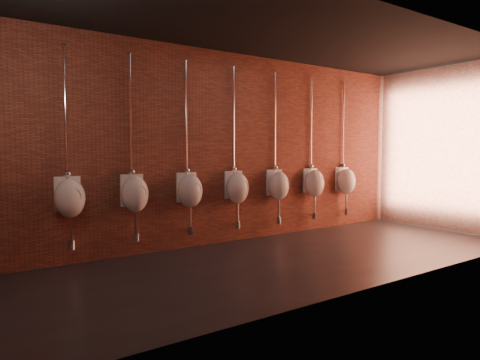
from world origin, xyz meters
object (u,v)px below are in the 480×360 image
(urinal_1, at_px, (135,193))
(urinal_5, at_px, (314,183))
(urinal_4, at_px, (278,185))
(urinal_0, at_px, (70,197))
(urinal_3, at_px, (237,187))
(urinal_6, at_px, (346,181))
(urinal_2, at_px, (190,190))

(urinal_1, height_order, urinal_5, same)
(urinal_4, height_order, urinal_5, same)
(urinal_0, bearing_deg, urinal_5, 0.00)
(urinal_4, relative_size, urinal_5, 1.00)
(urinal_3, bearing_deg, urinal_6, 0.00)
(urinal_3, height_order, urinal_4, same)
(urinal_2, distance_m, urinal_5, 2.70)
(urinal_1, xyz_separation_m, urinal_6, (4.50, 0.00, 0.00))
(urinal_1, bearing_deg, urinal_6, 0.00)
(urinal_6, bearing_deg, urinal_3, 180.00)
(urinal_2, bearing_deg, urinal_0, 180.00)
(urinal_1, relative_size, urinal_6, 1.00)
(urinal_1, distance_m, urinal_4, 2.70)
(urinal_0, distance_m, urinal_1, 0.90)
(urinal_1, distance_m, urinal_5, 3.60)
(urinal_0, height_order, urinal_2, same)
(urinal_0, distance_m, urinal_3, 2.70)
(urinal_2, bearing_deg, urinal_3, 0.00)
(urinal_2, distance_m, urinal_4, 1.80)
(urinal_0, xyz_separation_m, urinal_6, (5.40, 0.00, 0.00))
(urinal_5, xyz_separation_m, urinal_6, (0.90, 0.00, 0.00))
(urinal_4, bearing_deg, urinal_6, 0.00)
(urinal_2, bearing_deg, urinal_6, 0.00)
(urinal_4, xyz_separation_m, urinal_6, (1.80, 0.00, 0.00))
(urinal_3, distance_m, urinal_5, 1.80)
(urinal_5, bearing_deg, urinal_4, 180.00)
(urinal_2, height_order, urinal_6, same)
(urinal_0, relative_size, urinal_6, 1.00)
(urinal_2, xyz_separation_m, urinal_4, (1.80, 0.00, 0.00))
(urinal_4, bearing_deg, urinal_1, 180.00)
(urinal_2, height_order, urinal_3, same)
(urinal_4, distance_m, urinal_5, 0.90)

